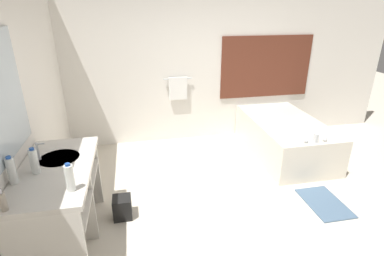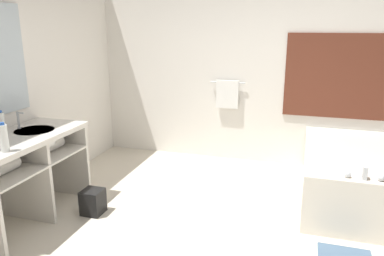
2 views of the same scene
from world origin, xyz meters
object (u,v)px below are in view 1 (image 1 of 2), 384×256
Objects in this scene: water_bottle_1 at (70,178)px; water_bottle_2 at (34,161)px; bathtub at (284,136)px; soap_dispenser at (3,201)px; water_bottle_3 at (12,171)px; waste_bin at (122,207)px.

water_bottle_1 is 1.00× the size of water_bottle_2.
soap_dispenser reaches higher than bathtub.
water_bottle_2 is 0.98× the size of water_bottle_3.
waste_bin is at bearing 65.33° from water_bottle_1.
water_bottle_2 is at bearing -152.02° from waste_bin.
water_bottle_3 is (-3.47, -1.67, 0.70)m from bathtub.
water_bottle_3 is 1.33m from waste_bin.
water_bottle_3 is at bearing 98.01° from soap_dispenser.
water_bottle_1 and water_bottle_2 have the same top height.
bathtub is 10.31× the size of soap_dispenser.
bathtub is at bearing 25.65° from water_bottle_3.
water_bottle_3 is 0.98× the size of waste_bin.
water_bottle_3 reaches higher than water_bottle_2.
bathtub is 2.88m from waste_bin.
water_bottle_2 is 1.19m from waste_bin.
water_bottle_2 reaches higher than soap_dispenser.
bathtub is 3.72m from water_bottle_2.
water_bottle_2 is (-0.36, 0.36, 0.00)m from water_bottle_1.
bathtub is 3.58m from water_bottle_1.
bathtub is 3.91m from water_bottle_3.
bathtub is 4.04m from soap_dispenser.
bathtub is at bearing 23.67° from waste_bin.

